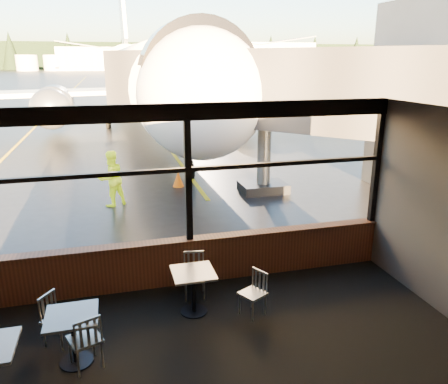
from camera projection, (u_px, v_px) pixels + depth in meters
name	position (u px, v px, depth m)	size (l,w,h in m)	color
ground_plane	(110.00, 76.00, 119.64)	(520.00, 520.00, 0.00)	black
ceiling	(234.00, 128.00, 4.87)	(8.00, 6.00, 0.04)	#38332D
window_sill	(190.00, 261.00, 8.53)	(8.00, 0.28, 0.90)	#5C2F1B
window_header	(187.00, 112.00, 7.69)	(8.00, 0.18, 0.30)	black
mullion_centre	(188.00, 175.00, 8.03)	(0.12, 0.12, 2.60)	black
mullion_right	(377.00, 162.00, 9.00)	(0.12, 0.12, 2.60)	black
window_transom	(188.00, 169.00, 8.00)	(8.00, 0.10, 0.08)	black
airliner	(144.00, 32.00, 26.32)	(31.89, 38.26, 11.69)	white
jet_bridge	(268.00, 119.00, 13.94)	(9.03, 11.04, 4.82)	#2F2F32
cafe_table_near	(194.00, 292.00, 7.52)	(0.71, 0.71, 0.78)	gray
cafe_table_mid	(74.00, 339.00, 6.25)	(0.72, 0.72, 0.79)	gray
chair_near_e	(253.00, 294.00, 7.44)	(0.44, 0.44, 0.80)	beige
chair_near_n	(195.00, 276.00, 8.00)	(0.47, 0.47, 0.85)	beige
chair_mid_s	(85.00, 340.00, 6.16)	(0.48, 0.48, 0.88)	#AEA99D
chair_mid_w	(59.00, 320.00, 6.68)	(0.45, 0.45, 0.83)	#B0AB9F
ground_crew	(111.00, 179.00, 12.98)	(0.81, 0.63, 1.68)	#BFF219
cone_nose	(178.00, 179.00, 15.11)	(0.39, 0.39, 0.54)	#F66507
hangar_mid	(106.00, 58.00, 178.30)	(38.00, 15.00, 10.00)	silver
hangar_right	(251.00, 55.00, 186.26)	(50.00, 20.00, 12.00)	silver
fuel_tank_a	(27.00, 63.00, 168.74)	(8.00, 8.00, 6.00)	silver
fuel_tank_b	(54.00, 63.00, 171.20)	(8.00, 8.00, 6.00)	silver
fuel_tank_c	(81.00, 63.00, 173.65)	(8.00, 8.00, 6.00)	silver
treeline	(106.00, 56.00, 201.13)	(360.00, 3.00, 12.00)	black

